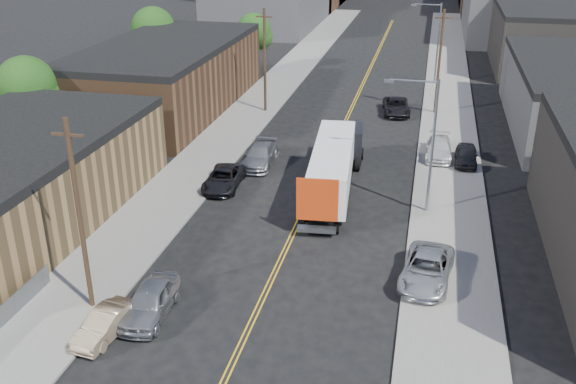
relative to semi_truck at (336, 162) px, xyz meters
The scene contains 26 objects.
ground 32.88m from the semi_truck, 92.63° to the left, with size 260.00×260.00×0.00m, color black.
centerline 17.97m from the semi_truck, 94.85° to the left, with size 0.32×120.00×0.01m, color gold.
sidewalk_left 21.01m from the semi_truck, 121.78° to the left, with size 5.00×140.00×0.15m, color slate.
sidewalk_right 19.60m from the semi_truck, 65.78° to the left, with size 5.00×140.00×0.15m, color slate.
warehouse_tan 21.59m from the semi_truck, 154.67° to the right, with size 12.00×22.00×5.60m.
warehouse_brown 25.75m from the semi_truck, 139.32° to the left, with size 12.00×26.00×6.60m.
industrial_right_c 49.26m from the semi_truck, 65.40° to the left, with size 14.00×22.00×7.60m.
skyline_left_a 71.12m from the semi_truck, 107.61° to the left, with size 16.00×30.00×8.00m, color #38383A.
skyline_right_a 70.27m from the semi_truck, 74.74° to the left, with size 16.00×30.00×8.00m, color #38383A.
streetlight_near 7.20m from the semi_truck, 20.14° to the right, with size 3.39×0.25×9.00m.
streetlight_far 33.47m from the semi_truck, 79.47° to the left, with size 3.39×0.25×9.00m.
utility_pole_left_near 20.00m from the semi_truck, 119.39° to the right, with size 1.60×0.26×10.00m.
utility_pole_left_far 20.46m from the semi_truck, 118.65° to the left, with size 1.60×0.26×10.00m.
utility_pole_right 22.02m from the semi_truck, 72.14° to the left, with size 1.60×0.26×10.00m.
tree_left_near 25.77m from the semi_truck, behind, with size 4.85×4.76×7.91m.
tree_left_mid 37.81m from the semi_truck, 132.51° to the left, with size 5.10×5.04×8.37m.
tree_left_far 38.12m from the semi_truck, 113.96° to the left, with size 4.35×4.20×6.97m.
semi_truck is the anchor object (origin of this frame).
car_left_a 18.47m from the semi_truck, 110.69° to the right, with size 1.94×4.83×1.65m, color #979A9C.
car_left_b 20.85m from the semi_truck, 112.35° to the right, with size 1.38×3.95×1.30m, color #907A5E.
car_left_c 8.14m from the semi_truck, behind, with size 2.33×5.06×1.41m, color black.
car_left_d 7.60m from the semi_truck, 150.61° to the left, with size 2.18×5.35×1.55m, color gray.
car_right_lot_a 13.14m from the semi_truck, 59.21° to the right, with size 2.50×5.43×1.51m, color #B9BCBF.
car_right_lot_b 10.92m from the semi_truck, 48.67° to the left, with size 2.02×4.96×1.44m, color #BDBDBD.
car_right_lot_c 11.71m from the semi_truck, 37.32° to the left, with size 1.70×4.22×1.44m, color black.
car_ahead_truck 20.14m from the semi_truck, 81.43° to the left, with size 2.46×5.34×1.48m, color black.
Camera 1 is at (7.44, -14.48, 18.50)m, focal length 40.00 mm.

